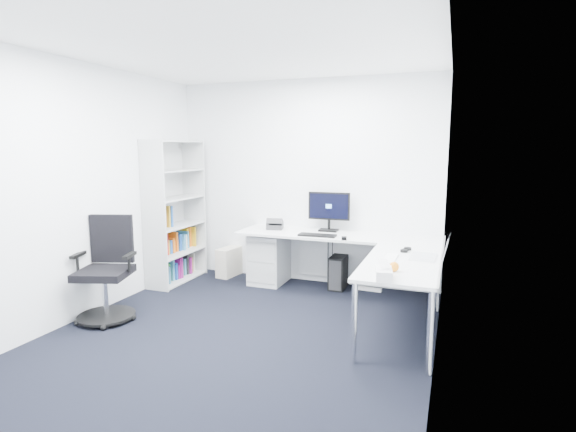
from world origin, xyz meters
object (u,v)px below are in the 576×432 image
(task_chair, at_px, (104,270))
(bookshelf, at_px, (175,212))
(monitor, at_px, (329,211))
(l_desk, at_px, (330,270))
(laptop, at_px, (424,245))

(task_chair, bearing_deg, bookshelf, 76.72)
(task_chair, bearing_deg, monitor, 28.04)
(monitor, bearing_deg, l_desk, -74.50)
(bookshelf, relative_size, monitor, 3.53)
(l_desk, bearing_deg, monitor, 107.33)
(monitor, bearing_deg, bookshelf, -168.57)
(monitor, height_order, laptop, monitor)
(l_desk, xyz_separation_m, task_chair, (-2.05, -1.44, 0.18))
(l_desk, distance_m, bookshelf, 2.25)
(l_desk, relative_size, monitor, 4.68)
(task_chair, relative_size, laptop, 3.14)
(l_desk, distance_m, monitor, 0.84)
(l_desk, relative_size, task_chair, 2.32)
(task_chair, height_order, monitor, monitor)
(bookshelf, xyz_separation_m, laptop, (3.26, -0.59, -0.09))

